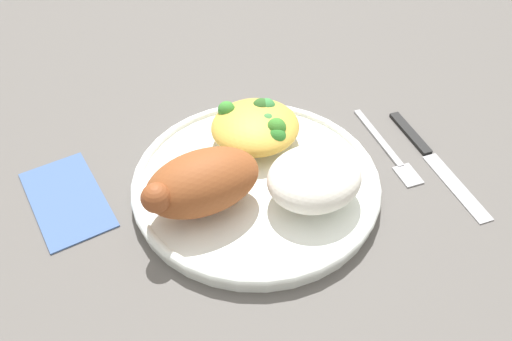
# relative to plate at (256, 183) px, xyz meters

# --- Properties ---
(ground_plane) EXTENTS (2.00, 2.00, 0.00)m
(ground_plane) POSITION_rel_plate_xyz_m (0.00, 0.00, -0.01)
(ground_plane) COLOR #5D5956
(plate) EXTENTS (0.27, 0.27, 0.02)m
(plate) POSITION_rel_plate_xyz_m (0.00, 0.00, 0.00)
(plate) COLOR white
(plate) RESTS_ON ground_plane
(roasted_chicken) EXTENTS (0.13, 0.07, 0.06)m
(roasted_chicken) POSITION_rel_plate_xyz_m (0.07, 0.01, 0.04)
(roasted_chicken) COLOR #964D25
(roasted_chicken) RESTS_ON plate
(rice_pile) EXTENTS (0.10, 0.09, 0.05)m
(rice_pile) POSITION_rel_plate_xyz_m (-0.04, 0.05, 0.03)
(rice_pile) COLOR white
(rice_pile) RESTS_ON plate
(mac_cheese_with_broccoli) EXTENTS (0.10, 0.10, 0.04)m
(mac_cheese_with_broccoli) POSITION_rel_plate_xyz_m (-0.03, -0.06, 0.03)
(mac_cheese_with_broccoli) COLOR gold
(mac_cheese_with_broccoli) RESTS_ON plate
(fork) EXTENTS (0.03, 0.14, 0.01)m
(fork) POSITION_rel_plate_xyz_m (-0.17, 0.01, -0.01)
(fork) COLOR #B2B2B7
(fork) RESTS_ON ground_plane
(knife) EXTENTS (0.04, 0.19, 0.01)m
(knife) POSITION_rel_plate_xyz_m (-0.21, 0.04, -0.01)
(knife) COLOR black
(knife) RESTS_ON ground_plane
(napkin) EXTENTS (0.08, 0.14, 0.00)m
(napkin) POSITION_rel_plate_xyz_m (0.19, -0.08, -0.01)
(napkin) COLOR #47669E
(napkin) RESTS_ON ground_plane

